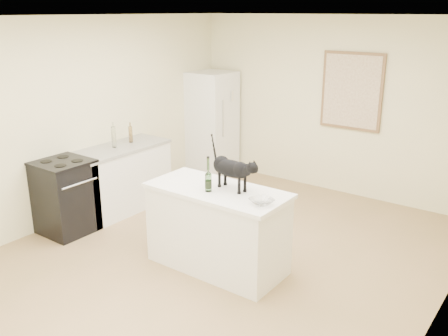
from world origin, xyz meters
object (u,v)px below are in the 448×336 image
Objects in this scene: wine_bottle at (208,176)px; glass_bowl at (262,202)px; stove at (66,198)px; fridge at (211,123)px; black_cat at (231,171)px.

wine_bottle is 0.64m from glass_bowl.
wine_bottle is at bearing 8.01° from stove.
fridge reaches higher than stove.
fridge reaches higher than glass_bowl.
wine_bottle is at bearing -118.95° from black_cat.
stove is at bearing -90.00° from fridge.
stove is 1.59× the size of black_cat.
black_cat reaches higher than wine_bottle.
black_cat is at bearing 160.52° from glass_bowl.
black_cat reaches higher than stove.
fridge reaches higher than black_cat.
stove is 2.80× the size of wine_bottle.
black_cat reaches higher than glass_bowl.
stove is 2.32m from black_cat.
stove is 3.99× the size of glass_bowl.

